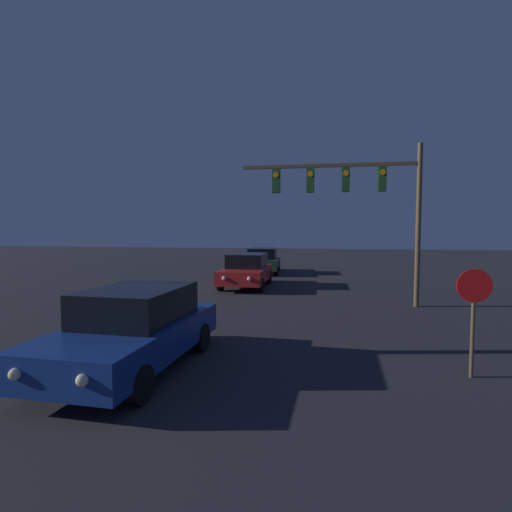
{
  "coord_description": "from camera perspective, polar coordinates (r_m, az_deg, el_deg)",
  "views": [
    {
      "loc": [
        1.96,
        2.11,
        2.75
      ],
      "look_at": [
        0.0,
        13.13,
        2.01
      ],
      "focal_mm": 28.0,
      "sensor_mm": 36.0,
      "label": 1
    }
  ],
  "objects": [
    {
      "name": "car_far",
      "position": [
        25.23,
        1.0,
        -0.62
      ],
      "size": [
        2.29,
        4.76,
        1.59
      ],
      "rotation": [
        0.0,
        0.0,
        0.07
      ],
      "color": "#1E4728",
      "rests_on": "ground_plane"
    },
    {
      "name": "car_mid",
      "position": [
        19.15,
        -1.35,
        -2.03
      ],
      "size": [
        2.1,
        4.69,
        1.59
      ],
      "rotation": [
        0.0,
        0.0,
        3.16
      ],
      "color": "#B21E1E",
      "rests_on": "ground_plane"
    },
    {
      "name": "car_near",
      "position": [
        8.36,
        -17.07,
        -9.84
      ],
      "size": [
        2.17,
        4.71,
        1.59
      ],
      "rotation": [
        0.0,
        0.0,
        3.1
      ],
      "color": "navy",
      "rests_on": "ground_plane"
    },
    {
      "name": "traffic_signal_mast",
      "position": [
        14.99,
        14.28,
        8.8
      ],
      "size": [
        6.41,
        0.3,
        5.77
      ],
      "color": "brown",
      "rests_on": "ground_plane"
    },
    {
      "name": "stop_sign",
      "position": [
        8.41,
        28.67,
        -5.95
      ],
      "size": [
        0.62,
        0.07,
        2.04
      ],
      "color": "brown",
      "rests_on": "ground_plane"
    }
  ]
}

